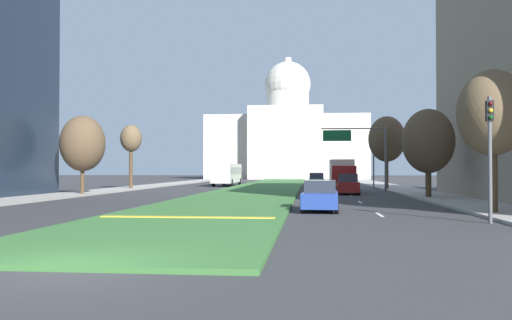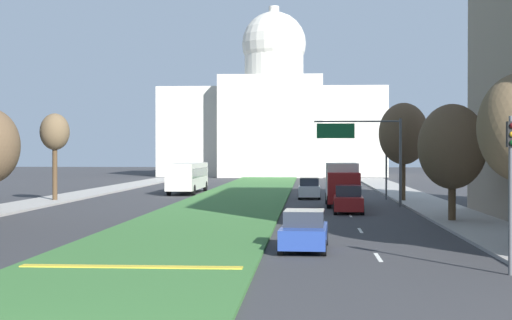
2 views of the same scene
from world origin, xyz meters
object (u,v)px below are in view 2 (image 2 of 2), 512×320
street_tree_right_far (404,134)px  sedan_midblock (348,200)px  sedan_distant (309,189)px  box_truck_delivery (342,184)px  capitol_building (274,122)px  traffic_light_near_right (511,174)px  street_tree_left_far (55,133)px  street_tree_right_mid (452,147)px  city_bus (188,175)px  sedan_lead_stopped (304,231)px  overhead_guide_sign (367,143)px  traffic_light_far_right (386,161)px

street_tree_right_far → sedan_midblock: (-5.01, -11.20, -4.65)m
sedan_distant → box_truck_delivery: (2.43, -9.19, 0.84)m
capitol_building → traffic_light_near_right: (12.56, -106.27, -6.01)m
capitol_building → street_tree_left_far: (-14.55, -71.26, -3.79)m
capitol_building → sedan_midblock: 81.93m
street_tree_right_mid → city_bus: street_tree_right_mid is taller
traffic_light_near_right → sedan_distant: (-6.50, 40.67, -2.47)m
capitol_building → sedan_lead_stopped: 100.86m
capitol_building → sedan_lead_stopped: capitol_building is taller
traffic_light_near_right → overhead_guide_sign: overhead_guide_sign is taller
overhead_guide_sign → sedan_distant: 10.98m
street_tree_left_far → box_truck_delivery: bearing=-8.7°
sedan_lead_stopped → city_bus: bearing=105.3°
overhead_guide_sign → traffic_light_near_right: bearing=-85.9°
street_tree_right_mid → sedan_lead_stopped: (-8.34, -12.66, -3.55)m
overhead_guide_sign → box_truck_delivery: bearing=174.5°
street_tree_right_far → overhead_guide_sign: bearing=-122.9°
street_tree_right_mid → street_tree_right_far: (-0.52, 17.83, 1.17)m
traffic_light_far_right → street_tree_right_mid: bearing=-85.7°
sedan_midblock → city_bus: 27.20m
sedan_distant → sedan_lead_stopped: bearing=-90.4°
box_truck_delivery → street_tree_right_far: bearing=44.0°
capitol_building → box_truck_delivery: size_ratio=5.86×
street_tree_right_mid → street_tree_right_far: size_ratio=0.85×
street_tree_left_far → box_truck_delivery: (23.04, -3.53, -3.86)m
sedan_midblock → traffic_light_near_right: bearing=-81.1°
traffic_light_near_right → street_tree_left_far: street_tree_left_far is taller
capitol_building → city_bus: capitol_building is taller
sedan_distant → street_tree_right_mid: bearing=-69.9°
sedan_midblock → sedan_distant: (-2.55, 15.44, -0.00)m
sedan_distant → street_tree_right_far: bearing=-29.3°
traffic_light_near_right → overhead_guide_sign: bearing=94.1°
traffic_light_far_right → sedan_midblock: bearing=-105.5°
sedan_midblock → sedan_distant: size_ratio=1.00×
city_bus → capitol_building: bearing=84.3°
capitol_building → traffic_light_near_right: size_ratio=7.21×
sedan_lead_stopped → city_bus: size_ratio=0.40×
capitol_building → box_truck_delivery: bearing=-83.5°
traffic_light_far_right → street_tree_left_far: 27.56m
overhead_guide_sign → sedan_midblock: (-1.70, -6.08, -3.84)m
street_tree_left_far → sedan_lead_stopped: (20.34, -29.06, -4.77)m
traffic_light_near_right → street_tree_right_far: street_tree_right_far is taller
sedan_distant → city_bus: size_ratio=0.39×
street_tree_left_far → sedan_distant: size_ratio=1.65×
street_tree_left_far → city_bus: (8.76, 13.28, -3.76)m
capitol_building → traffic_light_near_right: bearing=-83.3°
sedan_midblock → city_bus: (-14.40, 23.05, 0.92)m
street_tree_right_far → sedan_lead_stopped: bearing=-104.4°
traffic_light_far_right → sedan_lead_stopped: bearing=-101.4°
traffic_light_far_right → box_truck_delivery: traffic_light_far_right is taller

